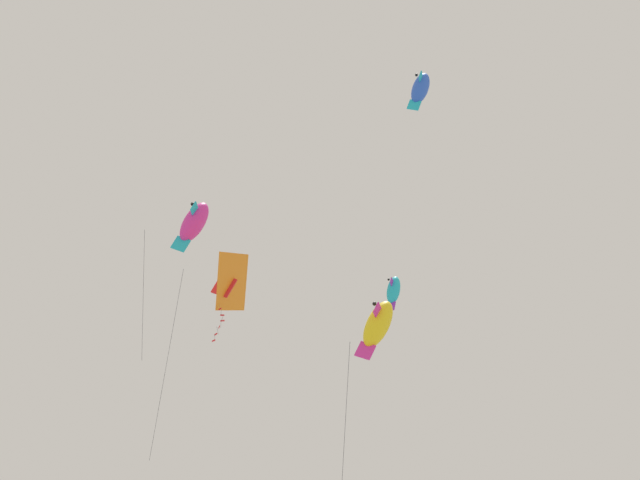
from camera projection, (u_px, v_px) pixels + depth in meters
The scene contains 5 objects.
kite_fish_low_drifter at pixel (380, 324), 38.13m from camera, with size 2.19×1.55×8.29m.
kite_fish_mid_left at pixel (196, 223), 50.84m from camera, with size 2.86×2.67×7.38m.
kite_fish_near_left at pixel (422, 88), 44.56m from camera, with size 1.17×1.29×1.91m.
kite_delta_highest at pixel (232, 283), 48.02m from camera, with size 3.70×4.14×8.39m.
kite_fish_upper_right at pixel (395, 290), 48.20m from camera, with size 0.95×1.09×1.66m.
Camera 1 is at (-1.46, -36.05, 0.50)m, focal length 64.46 mm.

